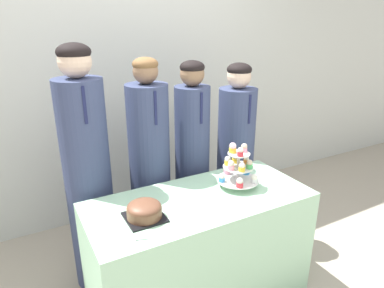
{
  "coord_description": "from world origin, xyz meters",
  "views": [
    {
      "loc": [
        -0.93,
        -1.29,
        1.78
      ],
      "look_at": [
        -0.04,
        0.34,
        1.1
      ],
      "focal_mm": 32.0,
      "sensor_mm": 36.0,
      "label": 1
    }
  ],
  "objects_px": {
    "student_2": "(192,165)",
    "cupcake_stand": "(238,167)",
    "student_3": "(235,159)",
    "round_cake": "(144,210)",
    "cake_knife": "(150,238)",
    "student_0": "(88,179)",
    "student_1": "(150,173)"
  },
  "relations": [
    {
      "from": "student_1",
      "to": "student_2",
      "type": "bearing_deg",
      "value": -0.0
    },
    {
      "from": "student_1",
      "to": "round_cake",
      "type": "bearing_deg",
      "value": -114.86
    },
    {
      "from": "student_2",
      "to": "cupcake_stand",
      "type": "bearing_deg",
      "value": -80.89
    },
    {
      "from": "round_cake",
      "to": "cake_knife",
      "type": "xyz_separation_m",
      "value": [
        -0.04,
        -0.18,
        -0.05
      ]
    },
    {
      "from": "round_cake",
      "to": "student_1",
      "type": "relative_size",
      "value": 0.13
    },
    {
      "from": "student_0",
      "to": "student_1",
      "type": "distance_m",
      "value": 0.44
    },
    {
      "from": "cupcake_stand",
      "to": "student_1",
      "type": "relative_size",
      "value": 0.19
    },
    {
      "from": "cupcake_stand",
      "to": "student_1",
      "type": "distance_m",
      "value": 0.65
    },
    {
      "from": "cake_knife",
      "to": "student_1",
      "type": "bearing_deg",
      "value": 84.88
    },
    {
      "from": "round_cake",
      "to": "cupcake_stand",
      "type": "distance_m",
      "value": 0.68
    },
    {
      "from": "cake_knife",
      "to": "student_0",
      "type": "bearing_deg",
      "value": 117.46
    },
    {
      "from": "student_2",
      "to": "student_1",
      "type": "bearing_deg",
      "value": 180.0
    },
    {
      "from": "round_cake",
      "to": "cake_knife",
      "type": "distance_m",
      "value": 0.2
    },
    {
      "from": "cupcake_stand",
      "to": "student_1",
      "type": "xyz_separation_m",
      "value": [
        -0.42,
        0.48,
        -0.15
      ]
    },
    {
      "from": "cake_knife",
      "to": "student_3",
      "type": "bearing_deg",
      "value": 52.08
    },
    {
      "from": "student_2",
      "to": "student_3",
      "type": "bearing_deg",
      "value": 0.0
    },
    {
      "from": "cupcake_stand",
      "to": "student_3",
      "type": "bearing_deg",
      "value": 55.59
    },
    {
      "from": "round_cake",
      "to": "student_1",
      "type": "height_order",
      "value": "student_1"
    },
    {
      "from": "student_3",
      "to": "round_cake",
      "type": "bearing_deg",
      "value": -151.21
    },
    {
      "from": "cupcake_stand",
      "to": "student_0",
      "type": "relative_size",
      "value": 0.18
    },
    {
      "from": "student_0",
      "to": "student_3",
      "type": "xyz_separation_m",
      "value": [
        1.18,
        -0.0,
        -0.09
      ]
    },
    {
      "from": "student_1",
      "to": "student_2",
      "type": "height_order",
      "value": "student_1"
    },
    {
      "from": "student_0",
      "to": "cupcake_stand",
      "type": "bearing_deg",
      "value": -29.11
    },
    {
      "from": "round_cake",
      "to": "student_3",
      "type": "height_order",
      "value": "student_3"
    },
    {
      "from": "round_cake",
      "to": "cake_knife",
      "type": "relative_size",
      "value": 0.94
    },
    {
      "from": "cake_knife",
      "to": "student_2",
      "type": "relative_size",
      "value": 0.15
    },
    {
      "from": "round_cake",
      "to": "student_3",
      "type": "xyz_separation_m",
      "value": [
        1.0,
        0.55,
        -0.1
      ]
    },
    {
      "from": "cupcake_stand",
      "to": "student_2",
      "type": "height_order",
      "value": "student_2"
    },
    {
      "from": "student_0",
      "to": "student_2",
      "type": "bearing_deg",
      "value": -0.0
    },
    {
      "from": "cake_knife",
      "to": "student_2",
      "type": "bearing_deg",
      "value": 65.8
    },
    {
      "from": "round_cake",
      "to": "student_2",
      "type": "distance_m",
      "value": 0.82
    },
    {
      "from": "student_1",
      "to": "student_2",
      "type": "distance_m",
      "value": 0.34
    }
  ]
}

